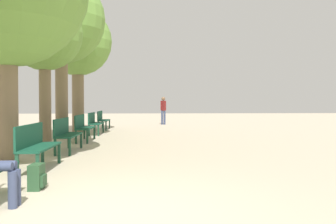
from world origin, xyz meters
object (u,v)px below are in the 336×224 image
Objects in this scene: tree_row_2 at (45,35)px; bench_row_1 at (36,143)px; bench_row_2 at (66,132)px; pedestrian_near at (163,109)px; bench_row_4 at (94,121)px; tree_row_3 at (61,21)px; bench_row_3 at (83,126)px; backpack at (37,177)px; bench_row_5 at (102,119)px; tree_row_4 at (78,43)px.

bench_row_1 is at bearing -77.41° from tree_row_2.
bench_row_2 is 12.68m from pedestrian_near.
bench_row_4 is at bearing -115.28° from pedestrian_near.
bench_row_2 is 0.28× the size of tree_row_3.
pedestrian_near is at bearing 71.45° from bench_row_3.
bench_row_2 is at bearing -104.59° from pedestrian_near.
backpack is (0.52, -1.69, -0.35)m from bench_row_1.
bench_row_5 is 3.84m from tree_row_4.
pedestrian_near is at bearing 63.99° from tree_row_3.
bench_row_2 is at bearing -90.00° from bench_row_3.
bench_row_4 is (0.00, 5.50, 0.00)m from bench_row_2.
tree_row_4 is at bearing 90.00° from tree_row_3.
bench_row_3 is 0.37× the size of tree_row_2.
backpack is at bearing -73.02° from bench_row_1.
tree_row_3 is 1.06× the size of tree_row_4.
tree_row_2 is 6.95m from backpack.
bench_row_3 is at bearing -90.00° from bench_row_5.
tree_row_4 is (-0.95, 4.28, 3.52)m from bench_row_3.
bench_row_5 is 1.02× the size of pedestrian_near.
bench_row_2 is 1.00× the size of bench_row_4.
bench_row_5 is 0.30× the size of tree_row_4.
pedestrian_near is at bearing 51.45° from bench_row_5.
bench_row_1 is 1.00× the size of bench_row_3.
bench_row_3 is 1.00× the size of bench_row_4.
tree_row_2 is 5.56m from tree_row_4.
bench_row_5 is 0.37× the size of tree_row_2.
bench_row_5 is (0.00, 8.26, 0.00)m from bench_row_2.
bench_row_2 is at bearing -90.00° from bench_row_4.
bench_row_1 is at bearing -102.00° from pedestrian_near.
bench_row_2 is 1.00× the size of bench_row_5.
tree_row_2 is at bearing 122.20° from bench_row_2.
tree_row_3 reaches higher than bench_row_5.
bench_row_4 is 5.03m from tree_row_2.
bench_row_1 is 0.30× the size of tree_row_4.
bench_row_1 is 4.32× the size of backpack.
tree_row_2 is at bearing -127.57° from bench_row_3.
pedestrian_near is (4.15, 5.23, -3.10)m from tree_row_4.
tree_row_4 reaches higher than bench_row_2.
tree_row_2 is at bearing -90.00° from tree_row_4.
tree_row_4 is 12.20m from backpack.
bench_row_2 is 8.26m from bench_row_5.
tree_row_2 reaches higher than bench_row_3.
backpack is at bearing -83.37° from bench_row_2.
bench_row_3 and bench_row_4 have the same top height.
tree_row_3 is 9.32m from backpack.
bench_row_1 is 1.80m from backpack.
bench_row_5 is at bearing 90.00° from bench_row_3.
tree_row_3 reaches higher than bench_row_4.
tree_row_2 is (-0.95, 4.27, 2.91)m from bench_row_1.
tree_row_2 is 11.82× the size of backpack.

